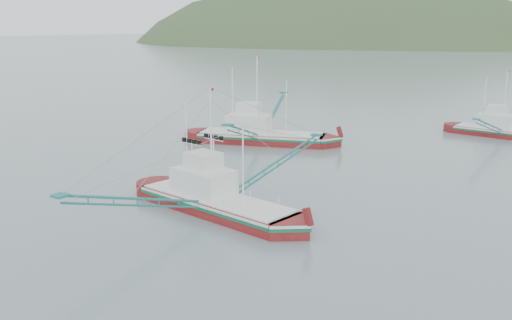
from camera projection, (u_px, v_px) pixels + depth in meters
The scene contains 5 objects.
ground at pixel (206, 219), 40.64m from camera, with size 1200.00×1200.00×0.00m, color slate.
main_boat at pixel (214, 192), 42.00m from camera, with size 13.86×24.49×9.94m.
bg_boat_far at pixel (504, 127), 70.03m from camera, with size 12.25×21.88×8.86m.
bg_boat_left at pixel (260, 125), 66.19m from camera, with size 15.11×25.54×10.79m.
headland_left at pixel (341, 43), 426.59m from camera, with size 448.00×308.00×210.00m, color #344B26.
Camera 1 is at (25.61, -29.01, 13.57)m, focal length 40.00 mm.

